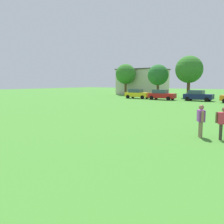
{
  "coord_description": "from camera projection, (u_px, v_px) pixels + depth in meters",
  "views": [
    {
      "loc": [
        11.26,
        2.07,
        2.92
      ],
      "look_at": [
        4.51,
        11.77,
        1.46
      ],
      "focal_mm": 38.99,
      "sensor_mm": 36.0,
      "label": 1
    }
  ],
  "objects": [
    {
      "name": "parked_car_red_1",
      "position": [
        162.0,
        95.0,
        40.16
      ],
      "size": [
        4.3,
        2.02,
        1.68
      ],
      "color": "red",
      "rests_on": "ground"
    },
    {
      "name": "tree_left",
      "position": [
        158.0,
        75.0,
        47.39
      ],
      "size": [
        4.07,
        4.07,
        6.34
      ],
      "color": "brown",
      "rests_on": "ground"
    },
    {
      "name": "parked_car_navy_2",
      "position": [
        198.0,
        95.0,
        37.7
      ],
      "size": [
        4.3,
        2.02,
        1.68
      ],
      "color": "#141E4C",
      "rests_on": "ground"
    },
    {
      "name": "adult_bystander",
      "position": [
        201.0,
        118.0,
        12.8
      ],
      "size": [
        0.55,
        0.75,
        1.75
      ],
      "rotation": [
        0.0,
        0.0,
        2.04
      ],
      "color": "#8C7259",
      "rests_on": "ground"
    },
    {
      "name": "ground_plane",
      "position": [
        167.0,
        106.0,
        29.5
      ],
      "size": [
        160.0,
        160.0,
        0.0
      ],
      "primitive_type": "plane",
      "color": "#42842D"
    },
    {
      "name": "bystander_near_trees",
      "position": [
        224.0,
        121.0,
        12.16
      ],
      "size": [
        0.8,
        0.4,
        1.7
      ],
      "rotation": [
        0.0,
        0.0,
        3.31
      ],
      "color": "#3F3833",
      "rests_on": "ground"
    },
    {
      "name": "tree_center_left",
      "position": [
        189.0,
        70.0,
        43.97
      ],
      "size": [
        4.92,
        4.92,
        7.67
      ],
      "color": "brown",
      "rests_on": "ground"
    },
    {
      "name": "tree_far_left",
      "position": [
        126.0,
        74.0,
        54.32
      ],
      "size": [
        4.46,
        4.46,
        6.95
      ],
      "color": "brown",
      "rests_on": "ground"
    },
    {
      "name": "house_left",
      "position": [
        143.0,
        82.0,
        58.36
      ],
      "size": [
        10.73,
        8.31,
        6.03
      ],
      "color": "beige",
      "rests_on": "ground"
    },
    {
      "name": "parked_car_yellow_0",
      "position": [
        137.0,
        94.0,
        43.39
      ],
      "size": [
        4.3,
        2.02,
        1.68
      ],
      "color": "yellow",
      "rests_on": "ground"
    }
  ]
}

